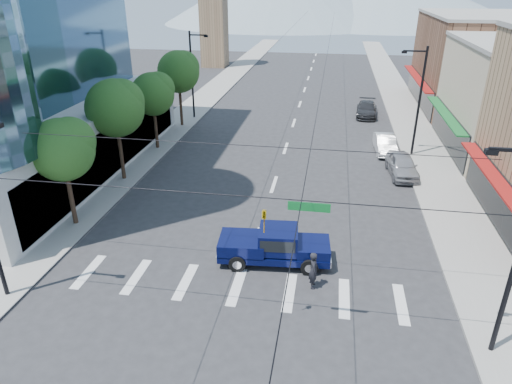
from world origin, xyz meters
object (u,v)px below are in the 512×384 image
pickup_truck (274,245)px  parked_car_near (402,165)px  parked_car_far (367,109)px  pedestrian (314,270)px  parked_car_mid (385,144)px

pickup_truck → parked_car_near: bearing=54.1°
parked_car_near → parked_car_far: size_ratio=0.92×
pedestrian → parked_car_far: bearing=-12.2°
pickup_truck → parked_car_mid: (7.28, 18.46, -0.29)m
parked_car_mid → parked_car_far: 11.54m
pickup_truck → pedestrian: pickup_truck is taller
parked_car_mid → pickup_truck: bearing=-114.4°
pickup_truck → parked_car_far: 30.61m
parked_car_mid → parked_car_far: size_ratio=0.87×
pickup_truck → parked_car_mid: 19.84m
pedestrian → parked_car_near: 16.31m
pickup_truck → parked_car_mid: pickup_truck is taller
parked_car_mid → parked_car_far: (-0.97, 11.50, 0.01)m
parked_car_near → parked_car_far: parked_car_near is taller
parked_car_near → parked_car_mid: size_ratio=1.06×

